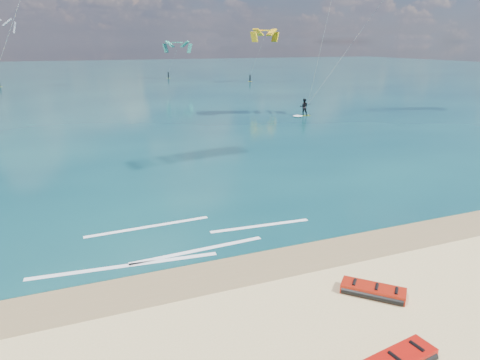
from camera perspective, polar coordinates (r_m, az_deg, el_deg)
name	(u,v)px	position (r m, az deg, el deg)	size (l,w,h in m)	color
ground	(112,117)	(51.17, -16.70, 7.99)	(320.00, 320.00, 0.00)	tan
wet_sand_strip	(214,274)	(16.21, -3.53, -12.46)	(320.00, 2.40, 0.01)	olive
sea	(86,77)	(114.70, -19.90, 12.84)	(320.00, 200.00, 0.04)	#0A2F3B
packed_kite_mid	(373,295)	(15.72, 17.26, -14.39)	(2.29, 1.03, 0.37)	#A51B0B
kitesurfer_far	(338,27)	(49.07, 12.95, 19.29)	(12.71, 7.31, 18.63)	#9AC11D
shoreline_foam	(179,243)	(18.58, -8.13, -8.27)	(12.29, 3.98, 0.01)	white
distant_kites	(48,56)	(90.47, -24.20, 14.83)	(73.27, 41.42, 14.28)	#C83AA8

